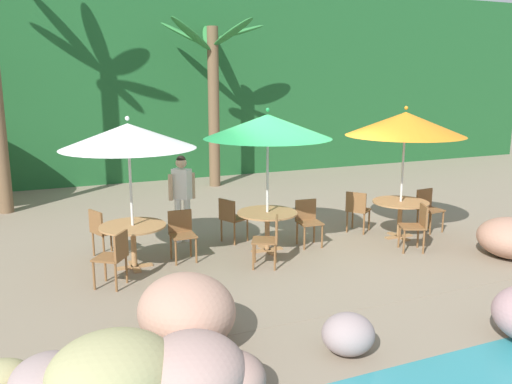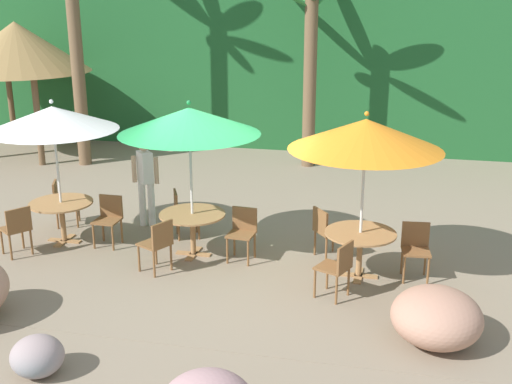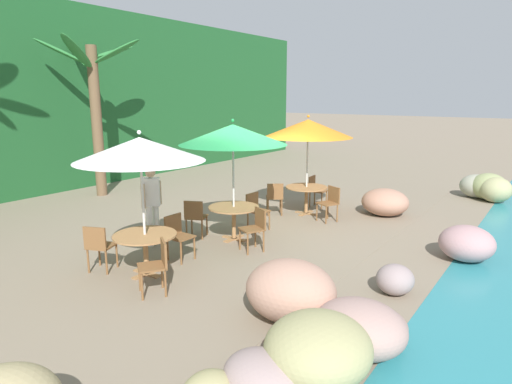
{
  "view_description": "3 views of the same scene",
  "coord_description": "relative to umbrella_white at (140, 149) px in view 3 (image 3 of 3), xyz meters",
  "views": [
    {
      "loc": [
        -4.47,
        -8.3,
        3.13
      ],
      "look_at": [
        -0.72,
        0.48,
        1.07
      ],
      "focal_mm": 37.21,
      "sensor_mm": 36.0,
      "label": 1
    },
    {
      "loc": [
        2.6,
        -9.36,
        4.3
      ],
      "look_at": [
        0.53,
        0.01,
        1.26
      ],
      "focal_mm": 45.2,
      "sensor_mm": 36.0,
      "label": 2
    },
    {
      "loc": [
        -7.92,
        -5.5,
        3.11
      ],
      "look_at": [
        0.13,
        0.15,
        0.94
      ],
      "focal_mm": 31.05,
      "sensor_mm": 36.0,
      "label": 3
    }
  ],
  "objects": [
    {
      "name": "ground_plane",
      "position": [
        3.02,
        -0.3,
        -2.22
      ],
      "size": [
        120.0,
        120.0,
        0.0
      ],
      "primitive_type": "plane",
      "color": "gray"
    },
    {
      "name": "terrace_deck",
      "position": [
        3.02,
        -0.3,
        -2.22
      ],
      "size": [
        18.0,
        5.2,
        0.01
      ],
      "color": "gray",
      "rests_on": "ground"
    },
    {
      "name": "foliage_backdrop",
      "position": [
        3.02,
        8.7,
        0.78
      ],
      "size": [
        28.0,
        2.4,
        6.0
      ],
      "color": "#1E5628",
      "rests_on": "ground"
    },
    {
      "name": "rock_seawall",
      "position": [
        2.92,
        -3.41,
        -1.86
      ],
      "size": [
        14.35,
        3.51,
        0.85
      ],
      "color": "tan",
      "rests_on": "ground"
    },
    {
      "name": "umbrella_white",
      "position": [
        0.0,
        0.0,
        0.0
      ],
      "size": [
        2.18,
        2.18,
        2.54
      ],
      "color": "silver",
      "rests_on": "ground"
    },
    {
      "name": "dining_table_white",
      "position": [
        0.0,
        0.0,
        -1.61
      ],
      "size": [
        1.1,
        1.1,
        0.74
      ],
      "color": "#A37547",
      "rests_on": "ground"
    },
    {
      "name": "chair_white_seaward",
      "position": [
        0.85,
        0.08,
        -1.71
      ],
      "size": [
        0.43,
        0.43,
        0.87
      ],
      "color": "brown",
      "rests_on": "ground"
    },
    {
      "name": "chair_white_inland",
      "position": [
        -0.41,
        0.75,
        -1.71
      ],
      "size": [
        0.56,
        0.55,
        0.87
      ],
      "color": "brown",
      "rests_on": "ground"
    },
    {
      "name": "chair_white_left",
      "position": [
        -0.41,
        -0.75,
        -1.71
      ],
      "size": [
        0.59,
        0.59,
        0.87
      ],
      "color": "brown",
      "rests_on": "ground"
    },
    {
      "name": "umbrella_green",
      "position": [
        2.42,
        -0.07,
        0.07
      ],
      "size": [
        2.29,
        2.29,
        2.62
      ],
      "color": "silver",
      "rests_on": "ground"
    },
    {
      "name": "dining_table_green",
      "position": [
        2.42,
        -0.07,
        -1.61
      ],
      "size": [
        1.1,
        1.1,
        0.74
      ],
      "color": "#A37547",
      "rests_on": "ground"
    },
    {
      "name": "chair_green_seaward",
      "position": [
        3.28,
        -0.05,
        -1.71
      ],
      "size": [
        0.45,
        0.46,
        0.87
      ],
      "color": "brown",
      "rests_on": "ground"
    },
    {
      "name": "chair_green_inland",
      "position": [
        1.99,
        0.67,
        -1.71
      ],
      "size": [
        0.56,
        0.56,
        0.87
      ],
      "color": "brown",
      "rests_on": "ground"
    },
    {
      "name": "chair_green_left",
      "position": [
        2.11,
        -0.87,
        -1.71
      ],
      "size": [
        0.57,
        0.57,
        0.87
      ],
      "color": "brown",
      "rests_on": "ground"
    },
    {
      "name": "umbrella_orange",
      "position": [
        5.2,
        -0.34,
        0.05
      ],
      "size": [
        2.29,
        2.29,
        2.61
      ],
      "color": "silver",
      "rests_on": "ground"
    },
    {
      "name": "dining_table_orange",
      "position": [
        5.2,
        -0.34,
        -1.61
      ],
      "size": [
        1.1,
        1.1,
        0.74
      ],
      "color": "#A37547",
      "rests_on": "ground"
    },
    {
      "name": "chair_orange_seaward",
      "position": [
        6.04,
        -0.17,
        -1.71
      ],
      "size": [
        0.46,
        0.47,
        0.87
      ],
      "color": "brown",
      "rests_on": "ground"
    },
    {
      "name": "chair_orange_inland",
      "position": [
        4.6,
        0.27,
        -1.71
      ],
      "size": [
        0.6,
        0.59,
        0.87
      ],
      "color": "brown",
      "rests_on": "ground"
    },
    {
      "name": "chair_orange_left",
      "position": [
        4.95,
        -1.15,
        -1.71
      ],
      "size": [
        0.56,
        0.56,
        0.87
      ],
      "color": "brown",
      "rests_on": "ground"
    },
    {
      "name": "palm_tree_second",
      "position": [
        3.49,
        6.08,
        0.93
      ],
      "size": [
        3.07,
        3.06,
        4.74
      ],
      "color": "brown",
      "rests_on": "ground"
    },
    {
      "name": "waiter_in_white",
      "position": [
        1.15,
        1.09,
        -1.23
      ],
      "size": [
        0.52,
        0.39,
        1.7
      ],
      "color": "white",
      "rests_on": "ground"
    }
  ]
}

